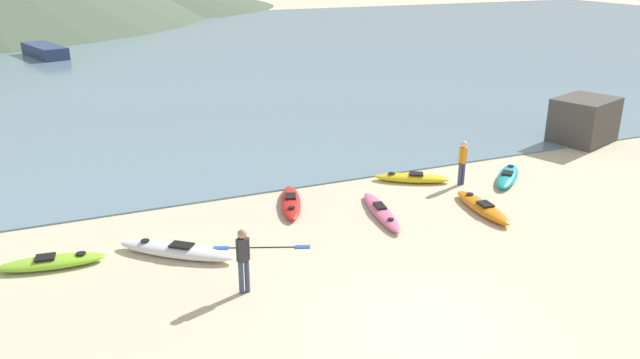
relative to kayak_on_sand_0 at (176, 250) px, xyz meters
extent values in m
plane|color=beige|center=(4.55, -5.77, -0.17)|extent=(400.00, 400.00, 0.00)
cube|color=slate|center=(4.55, 38.63, -0.14)|extent=(160.00, 70.00, 0.06)
ellipsoid|color=white|center=(0.00, 0.00, 0.00)|extent=(3.18, 2.76, 0.34)
cube|color=black|center=(0.14, -0.11, 0.19)|extent=(0.73, 0.70, 0.05)
cylinder|color=black|center=(-0.75, 0.61, 0.18)|extent=(0.25, 0.25, 0.02)
ellipsoid|color=yellow|center=(9.19, 2.65, -0.03)|extent=(2.78, 2.00, 0.29)
cube|color=black|center=(9.31, 2.58, 0.14)|extent=(0.63, 0.59, 0.05)
cylinder|color=black|center=(8.53, 3.02, 0.13)|extent=(0.25, 0.25, 0.02)
ellipsoid|color=teal|center=(12.53, 1.38, -0.01)|extent=(2.49, 2.41, 0.31)
cube|color=black|center=(12.43, 1.28, 0.17)|extent=(0.62, 0.62, 0.05)
cylinder|color=black|center=(13.09, 1.91, 0.16)|extent=(0.24, 0.24, 0.02)
ellipsoid|color=red|center=(4.21, 2.17, -0.03)|extent=(1.56, 3.02, 0.28)
cube|color=black|center=(4.26, 2.31, 0.14)|extent=(0.51, 0.62, 0.05)
cylinder|color=black|center=(3.95, 1.39, 0.12)|extent=(0.23, 0.23, 0.02)
ellipsoid|color=#8CCC2D|center=(-3.22, 0.67, -0.03)|extent=(2.85, 1.09, 0.29)
cube|color=black|center=(-3.36, 0.69, 0.14)|extent=(0.55, 0.47, 0.05)
cylinder|color=black|center=(-2.47, 0.58, 0.13)|extent=(0.26, 0.26, 0.02)
ellipsoid|color=#E5668C|center=(6.64, 0.31, -0.05)|extent=(1.15, 3.41, 0.25)
cube|color=black|center=(6.67, 0.47, 0.10)|extent=(0.41, 0.65, 0.05)
cylinder|color=black|center=(6.47, -0.60, 0.09)|extent=(0.20, 0.20, 0.02)
ellipsoid|color=orange|center=(9.84, -0.71, -0.02)|extent=(0.97, 3.04, 0.30)
cube|color=black|center=(9.82, -0.86, 0.16)|extent=(0.43, 0.57, 0.05)
cylinder|color=black|center=(9.91, 0.11, 0.14)|extent=(0.24, 0.24, 0.02)
cylinder|color=#384260|center=(1.11, -2.65, 0.26)|extent=(0.13, 0.13, 0.87)
cylinder|color=#384260|center=(1.26, -2.65, 0.26)|extent=(0.13, 0.13, 0.87)
cube|color=#2D2D33|center=(1.19, -2.65, 1.00)|extent=(0.27, 0.24, 0.61)
cylinder|color=#2D2D33|center=(1.06, -2.65, 1.02)|extent=(0.09, 0.09, 0.58)
cylinder|color=#2D2D33|center=(1.32, -2.65, 1.02)|extent=(0.09, 0.09, 0.58)
sphere|color=#A37A5B|center=(1.19, -2.65, 1.43)|extent=(0.23, 0.23, 0.23)
cylinder|color=#384260|center=(10.59, 1.68, 0.25)|extent=(0.12, 0.12, 0.84)
cylinder|color=#384260|center=(10.74, 1.68, 0.25)|extent=(0.12, 0.12, 0.84)
cube|color=orange|center=(10.67, 1.68, 0.96)|extent=(0.24, 0.27, 0.59)
cylinder|color=orange|center=(10.54, 1.68, 0.98)|extent=(0.09, 0.09, 0.56)
cylinder|color=orange|center=(10.79, 1.68, 0.98)|extent=(0.09, 0.09, 0.56)
sphere|color=beige|center=(10.67, 1.68, 1.38)|extent=(0.23, 0.23, 0.23)
cube|color=navy|center=(-3.05, 39.43, 0.35)|extent=(3.60, 6.25, 0.93)
cylinder|color=black|center=(2.35, -0.44, -0.16)|extent=(1.78, 0.72, 0.03)
cube|color=blue|center=(1.26, -0.02, -0.16)|extent=(0.48, 0.33, 0.03)
cube|color=blue|center=(3.44, -0.87, -0.16)|extent=(0.48, 0.33, 0.03)
cube|color=#4C4742|center=(18.89, 4.20, 0.82)|extent=(3.26, 2.89, 1.98)
camera|label=1|loc=(-2.42, -15.97, 7.82)|focal=35.00mm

